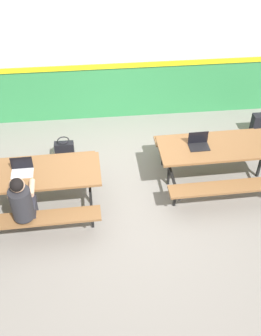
{
  "coord_description": "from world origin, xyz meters",
  "views": [
    {
      "loc": [
        -0.48,
        -4.8,
        4.78
      ],
      "look_at": [
        0.0,
        0.03,
        0.55
      ],
      "focal_mm": 43.9,
      "sensor_mm": 36.0,
      "label": 1
    }
  ],
  "objects_px": {
    "student_nearer": "(23,202)",
    "laptop_dark": "(199,144)",
    "laptop_silver": "(22,170)",
    "satchel_spare": "(259,124)",
    "tote_bag_bright": "(65,150)",
    "picnic_table_left": "(37,181)",
    "picnic_table_right": "(217,154)"
  },
  "relations": [
    {
      "from": "picnic_table_left",
      "to": "student_nearer",
      "type": "height_order",
      "value": "student_nearer"
    },
    {
      "from": "laptop_silver",
      "to": "laptop_dark",
      "type": "height_order",
      "value": "same"
    },
    {
      "from": "picnic_table_left",
      "to": "student_nearer",
      "type": "distance_m",
      "value": 0.59
    },
    {
      "from": "picnic_table_left",
      "to": "satchel_spare",
      "type": "height_order",
      "value": "picnic_table_left"
    },
    {
      "from": "picnic_table_left",
      "to": "picnic_table_right",
      "type": "distance_m",
      "value": 2.9
    },
    {
      "from": "student_nearer",
      "to": "tote_bag_bright",
      "type": "height_order",
      "value": "student_nearer"
    },
    {
      "from": "picnic_table_right",
      "to": "tote_bag_bright",
      "type": "xyz_separation_m",
      "value": [
        -2.53,
        0.82,
        -0.38
      ]
    },
    {
      "from": "tote_bag_bright",
      "to": "laptop_silver",
      "type": "bearing_deg",
      "value": -115.0
    },
    {
      "from": "tote_bag_bright",
      "to": "student_nearer",
      "type": "bearing_deg",
      "value": -105.58
    },
    {
      "from": "picnic_table_left",
      "to": "satchel_spare",
      "type": "bearing_deg",
      "value": 21.27
    },
    {
      "from": "picnic_table_right",
      "to": "laptop_silver",
      "type": "bearing_deg",
      "value": -173.89
    },
    {
      "from": "picnic_table_left",
      "to": "laptop_dark",
      "type": "relative_size",
      "value": 5.99
    },
    {
      "from": "picnic_table_left",
      "to": "laptop_dark",
      "type": "distance_m",
      "value": 2.59
    },
    {
      "from": "laptop_dark",
      "to": "satchel_spare",
      "type": "distance_m",
      "value": 2.02
    },
    {
      "from": "picnic_table_left",
      "to": "student_nearer",
      "type": "xyz_separation_m",
      "value": [
        -0.14,
        -0.56,
        0.13
      ]
    },
    {
      "from": "student_nearer",
      "to": "laptop_silver",
      "type": "xyz_separation_m",
      "value": [
        -0.05,
        0.59,
        0.08
      ]
    },
    {
      "from": "picnic_table_right",
      "to": "laptop_silver",
      "type": "relative_size",
      "value": 5.99
    },
    {
      "from": "laptop_silver",
      "to": "satchel_spare",
      "type": "height_order",
      "value": "laptop_silver"
    },
    {
      "from": "laptop_silver",
      "to": "laptop_dark",
      "type": "distance_m",
      "value": 2.76
    },
    {
      "from": "picnic_table_left",
      "to": "tote_bag_bright",
      "type": "bearing_deg",
      "value": 73.48
    },
    {
      "from": "laptop_silver",
      "to": "student_nearer",
      "type": "bearing_deg",
      "value": -85.14
    },
    {
      "from": "student_nearer",
      "to": "laptop_silver",
      "type": "distance_m",
      "value": 0.6
    },
    {
      "from": "picnic_table_left",
      "to": "tote_bag_bright",
      "type": "height_order",
      "value": "picnic_table_left"
    },
    {
      "from": "laptop_dark",
      "to": "satchel_spare",
      "type": "xyz_separation_m",
      "value": [
        1.52,
        1.2,
        -0.57
      ]
    },
    {
      "from": "picnic_table_right",
      "to": "laptop_dark",
      "type": "xyz_separation_m",
      "value": [
        -0.33,
        0.03,
        0.21
      ]
    },
    {
      "from": "picnic_table_right",
      "to": "tote_bag_bright",
      "type": "distance_m",
      "value": 2.68
    },
    {
      "from": "picnic_table_right",
      "to": "student_nearer",
      "type": "height_order",
      "value": "student_nearer"
    },
    {
      "from": "student_nearer",
      "to": "satchel_spare",
      "type": "height_order",
      "value": "student_nearer"
    },
    {
      "from": "picnic_table_right",
      "to": "satchel_spare",
      "type": "xyz_separation_m",
      "value": [
        1.2,
        1.23,
        -0.36
      ]
    },
    {
      "from": "tote_bag_bright",
      "to": "picnic_table_left",
      "type": "bearing_deg",
      "value": -106.52
    },
    {
      "from": "student_nearer",
      "to": "laptop_dark",
      "type": "bearing_deg",
      "value": 19.49
    },
    {
      "from": "picnic_table_right",
      "to": "tote_bag_bright",
      "type": "height_order",
      "value": "picnic_table_right"
    }
  ]
}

